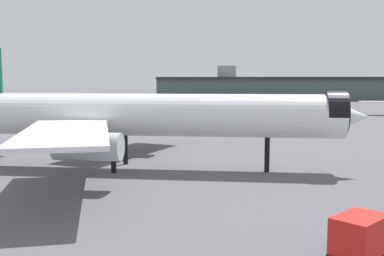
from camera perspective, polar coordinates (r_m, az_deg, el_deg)
ground at (r=58.22m, az=-10.01°, el=-4.79°), size 900.00×900.00×0.00m
airliner_near_gate at (r=55.47m, az=-7.13°, el=1.55°), size 54.88×49.68×14.87m
terminal_building at (r=254.85m, az=15.07°, el=4.89°), size 173.37×44.01×18.52m
service_truck_front at (r=29.83m, az=21.12°, el=-12.57°), size 4.83×5.89×3.00m
traffic_cone_near_nose at (r=88.12m, az=-14.43°, el=-0.96°), size 0.54×0.54×0.68m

